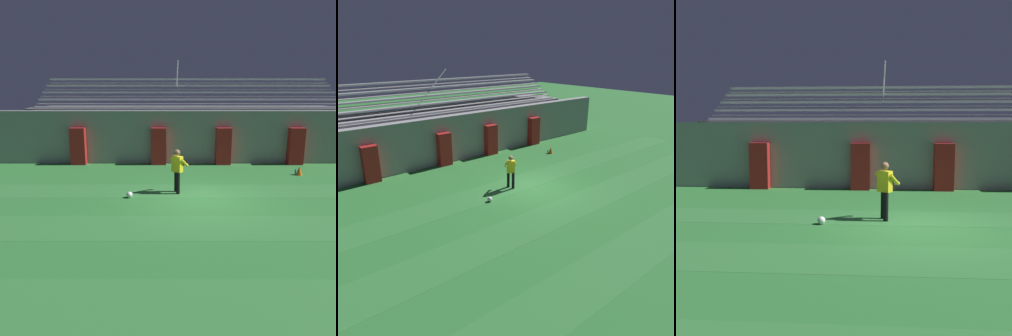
{
  "view_description": "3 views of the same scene",
  "coord_description": "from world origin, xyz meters",
  "views": [
    {
      "loc": [
        -1.21,
        -11.11,
        3.72
      ],
      "look_at": [
        -1.17,
        0.54,
        1.04
      ],
      "focal_mm": 35.0,
      "sensor_mm": 36.0,
      "label": 1
    },
    {
      "loc": [
        -10.51,
        -10.65,
        6.5
      ],
      "look_at": [
        -1.78,
        0.11,
        1.47
      ],
      "focal_mm": 35.0,
      "sensor_mm": 36.0,
      "label": 2
    },
    {
      "loc": [
        -1.27,
        -10.22,
        2.77
      ],
      "look_at": [
        -1.96,
        -0.21,
        1.62
      ],
      "focal_mm": 42.0,
      "sensor_mm": 36.0,
      "label": 3
    }
  ],
  "objects": [
    {
      "name": "ground_plane",
      "position": [
        0.0,
        0.0,
        0.0
      ],
      "size": [
        80.0,
        80.0,
        0.0
      ],
      "primitive_type": "plane",
      "color": "#2D7533"
    },
    {
      "name": "turf_stripe_mid",
      "position": [
        0.0,
        -2.45,
        0.0
      ],
      "size": [
        28.0,
        1.78,
        0.01
      ],
      "primitive_type": "cube",
      "color": "#337A38",
      "rests_on": "ground"
    },
    {
      "name": "turf_stripe_far",
      "position": [
        0.0,
        1.1,
        0.0
      ],
      "size": [
        28.0,
        1.78,
        0.01
      ],
      "primitive_type": "cube",
      "color": "#337A38",
      "rests_on": "ground"
    },
    {
      "name": "back_wall",
      "position": [
        0.0,
        6.5,
        1.4
      ],
      "size": [
        24.0,
        0.6,
        2.8
      ],
      "primitive_type": "cube",
      "color": "gray",
      "rests_on": "ground"
    },
    {
      "name": "padding_pillar_gate_left",
      "position": [
        -1.71,
        5.95,
        0.97
      ],
      "size": [
        0.78,
        0.44,
        1.95
      ],
      "primitive_type": "cube",
      "color": "#B21E1E",
      "rests_on": "ground"
    },
    {
      "name": "padding_pillar_gate_right",
      "position": [
        1.71,
        5.95,
        0.97
      ],
      "size": [
        0.78,
        0.44,
        1.95
      ],
      "primitive_type": "cube",
      "color": "#B21E1E",
      "rests_on": "ground"
    },
    {
      "name": "padding_pillar_far_left",
      "position": [
        -5.95,
        5.95,
        0.97
      ],
      "size": [
        0.78,
        0.44,
        1.95
      ],
      "primitive_type": "cube",
      "color": "#B21E1E",
      "rests_on": "ground"
    },
    {
      "name": "bleacher_stand",
      "position": [
        -0.0,
        8.84,
        1.5
      ],
      "size": [
        18.0,
        4.05,
        5.43
      ],
      "color": "gray",
      "rests_on": "ground"
    },
    {
      "name": "goalkeeper",
      "position": [
        -0.86,
        0.88,
        0.95
      ],
      "size": [
        0.74,
        0.72,
        1.67
      ],
      "color": "black",
      "rests_on": "ground"
    },
    {
      "name": "soccer_ball",
      "position": [
        -2.61,
        0.25,
        0.11
      ],
      "size": [
        0.22,
        0.22,
        0.22
      ],
      "primitive_type": "sphere",
      "color": "white",
      "rests_on": "ground"
    }
  ]
}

